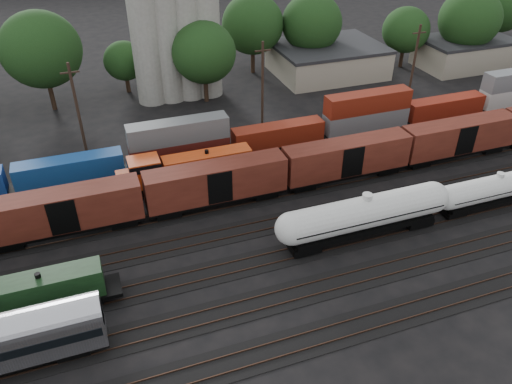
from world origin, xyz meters
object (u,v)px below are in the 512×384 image
object	(u,v)px
tank_car_a	(365,214)
orange_locomotive	(183,169)
green_locomotive	(5,300)
grain_silo	(174,26)

from	to	relation	value
tank_car_a	orange_locomotive	world-z (taller)	tank_car_a
tank_car_a	orange_locomotive	size ratio (longest dim) A/B	1.10
green_locomotive	grain_silo	size ratio (longest dim) A/B	0.55
green_locomotive	grain_silo	distance (m)	47.79
tank_car_a	orange_locomotive	distance (m)	20.91
orange_locomotive	grain_silo	xyz separation A→B (m)	(5.26, 26.00, 8.85)
green_locomotive	tank_car_a	bearing A→B (deg)	0.00
tank_car_a	grain_silo	size ratio (longest dim) A/B	0.64
green_locomotive	orange_locomotive	xyz separation A→B (m)	(17.65, 15.00, -0.00)
tank_car_a	orange_locomotive	xyz separation A→B (m)	(-14.56, 15.00, -0.47)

